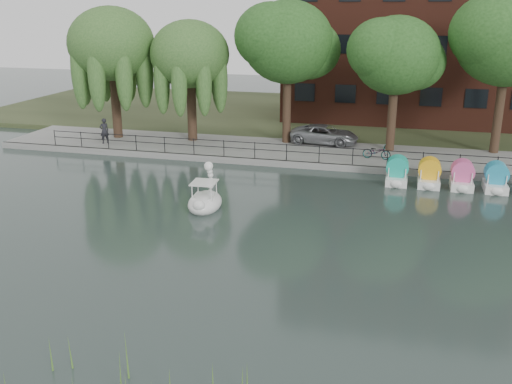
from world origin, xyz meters
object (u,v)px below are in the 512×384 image
at_px(bicycle, 377,151).
at_px(pedestrian, 104,129).
at_px(minivan, 325,133).
at_px(swan_boat, 205,199).

distance_m(bicycle, pedestrian, 18.25).
xyz_separation_m(minivan, swan_boat, (-3.87, -13.38, -0.66)).
height_order(minivan, bicycle, minivan).
height_order(minivan, pedestrian, pedestrian).
height_order(pedestrian, swan_boat, pedestrian).
bearing_deg(bicycle, minivan, 56.10).
bearing_deg(minivan, swan_boat, 168.80).
bearing_deg(bicycle, pedestrian, 99.05).
relative_size(pedestrian, swan_boat, 0.75).
relative_size(minivan, bicycle, 3.05).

